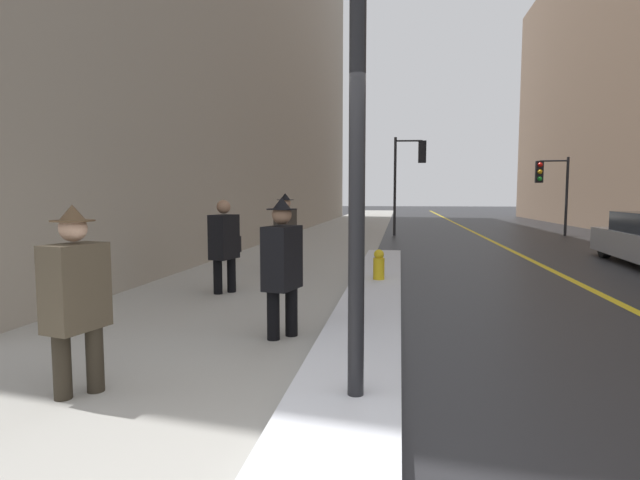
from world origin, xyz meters
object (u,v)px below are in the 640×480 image
at_px(traffic_light_near, 411,165).
at_px(pedestrian_with_shoulder_bag, 225,242).
at_px(pedestrian_trailing, 76,293).
at_px(pedestrian_in_fedora, 285,229).
at_px(lamp_post, 358,57).
at_px(fire_hydrant, 379,269).
at_px(traffic_light_far, 549,179).
at_px(pedestrian_nearside, 283,262).

bearing_deg(traffic_light_near, pedestrian_with_shoulder_bag, -110.26).
distance_m(pedestrian_trailing, pedestrian_in_fedora, 6.86).
xyz_separation_m(pedestrian_trailing, pedestrian_in_fedora, (0.14, 6.85, 0.07)).
bearing_deg(lamp_post, fire_hydrant, 90.54).
bearing_deg(pedestrian_with_shoulder_bag, fire_hydrant, 122.08).
distance_m(traffic_light_near, pedestrian_with_shoulder_bag, 13.73).
xyz_separation_m(traffic_light_far, pedestrian_nearside, (-7.39, -16.52, -1.44)).
relative_size(pedestrian_trailing, pedestrian_with_shoulder_bag, 1.00).
height_order(pedestrian_trailing, fire_hydrant, pedestrian_trailing).
bearing_deg(pedestrian_nearside, fire_hydrant, 177.08).
height_order(pedestrian_nearside, pedestrian_in_fedora, pedestrian_in_fedora).
bearing_deg(pedestrian_with_shoulder_bag, pedestrian_nearside, 46.06).
distance_m(lamp_post, fire_hydrant, 5.69).
height_order(traffic_light_far, pedestrian_nearside, traffic_light_far).
bearing_deg(pedestrian_with_shoulder_bag, lamp_post, 43.92).
xyz_separation_m(pedestrian_trailing, fire_hydrant, (2.22, 5.21, -0.52)).
distance_m(traffic_light_near, traffic_light_far, 5.75).
bearing_deg(traffic_light_far, pedestrian_trailing, 66.36).
height_order(lamp_post, fire_hydrant, lamp_post).
relative_size(traffic_light_near, pedestrian_in_fedora, 2.38).
height_order(traffic_light_far, fire_hydrant, traffic_light_far).
xyz_separation_m(traffic_light_far, pedestrian_trailing, (-8.66, -18.41, -1.47)).
distance_m(lamp_post, pedestrian_trailing, 2.87).
height_order(lamp_post, pedestrian_in_fedora, lamp_post).
bearing_deg(lamp_post, pedestrian_with_shoulder_bag, 120.74).
relative_size(lamp_post, pedestrian_trailing, 2.73).
bearing_deg(lamp_post, pedestrian_nearside, 117.85).
height_order(lamp_post, pedestrian_trailing, lamp_post).
bearing_deg(traffic_light_far, fire_hydrant, 65.54).
height_order(traffic_light_near, fire_hydrant, traffic_light_near).
xyz_separation_m(lamp_post, pedestrian_trailing, (-2.27, 0.00, -1.76)).
bearing_deg(pedestrian_trailing, pedestrian_nearside, 159.62).
distance_m(pedestrian_with_shoulder_bag, pedestrian_in_fedora, 2.55).
height_order(traffic_light_near, pedestrian_in_fedora, traffic_light_near).
relative_size(pedestrian_nearside, pedestrian_with_shoulder_bag, 1.03).
relative_size(traffic_light_far, pedestrian_nearside, 1.99).
bearing_deg(traffic_light_far, pedestrian_with_shoulder_bag, 59.00).
bearing_deg(pedestrian_in_fedora, pedestrian_with_shoulder_bag, 2.77).
relative_size(pedestrian_with_shoulder_bag, pedestrian_in_fedora, 0.93).
distance_m(pedestrian_trailing, fire_hydrant, 5.69).
distance_m(lamp_post, pedestrian_in_fedora, 7.38).
relative_size(lamp_post, fire_hydrant, 6.15).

